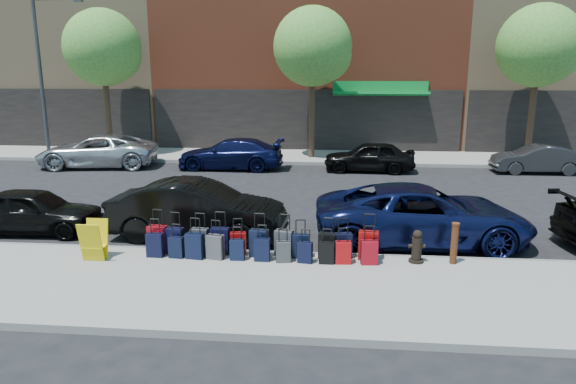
# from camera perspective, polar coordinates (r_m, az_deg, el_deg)

# --- Properties ---
(ground) EXTENTS (120.00, 120.00, 0.00)m
(ground) POSITION_cam_1_polar(r_m,az_deg,el_deg) (16.80, -0.67, -1.85)
(ground) COLOR black
(ground) RESTS_ON ground
(sidewalk_near) EXTENTS (60.00, 4.00, 0.15)m
(sidewalk_near) POSITION_cam_1_polar(r_m,az_deg,el_deg) (10.69, -4.36, -10.60)
(sidewalk_near) COLOR gray
(sidewalk_near) RESTS_ON ground
(sidewalk_far) EXTENTS (60.00, 4.00, 0.15)m
(sidewalk_far) POSITION_cam_1_polar(r_m,az_deg,el_deg) (26.53, 1.57, 3.97)
(sidewalk_far) COLOR gray
(sidewalk_far) RESTS_ON ground
(curb_near) EXTENTS (60.00, 0.08, 0.15)m
(curb_near) POSITION_cam_1_polar(r_m,az_deg,el_deg) (12.54, -2.82, -6.88)
(curb_near) COLOR gray
(curb_near) RESTS_ON ground
(curb_far) EXTENTS (60.00, 0.08, 0.15)m
(curb_far) POSITION_cam_1_polar(r_m,az_deg,el_deg) (24.55, 1.26, 3.20)
(curb_far) COLOR gray
(curb_far) RESTS_ON ground
(building_left) EXTENTS (15.00, 12.12, 16.00)m
(building_left) POSITION_cam_1_polar(r_m,az_deg,el_deg) (38.59, -23.17, 17.67)
(building_left) COLOR #927A5A
(building_left) RESTS_ON ground
(tree_left) EXTENTS (3.80, 3.80, 7.27)m
(tree_left) POSITION_cam_1_polar(r_m,az_deg,el_deg) (28.12, -19.62, 14.67)
(tree_left) COLOR black
(tree_left) RESTS_ON sidewalk_far
(tree_center) EXTENTS (3.80, 3.80, 7.27)m
(tree_center) POSITION_cam_1_polar(r_m,az_deg,el_deg) (25.66, 3.06, 15.59)
(tree_center) COLOR black
(tree_center) RESTS_ON sidewalk_far
(tree_right) EXTENTS (3.80, 3.80, 7.27)m
(tree_right) POSITION_cam_1_polar(r_m,az_deg,el_deg) (27.33, 26.38, 14.14)
(tree_right) COLOR black
(tree_right) RESTS_ON sidewalk_far
(streetlight) EXTENTS (2.59, 0.18, 8.00)m
(streetlight) POSITION_cam_1_polar(r_m,az_deg,el_deg) (28.83, -25.53, 12.61)
(streetlight) COLOR #333338
(streetlight) RESTS_ON sidewalk_far
(suitcase_front_0) EXTENTS (0.47, 0.31, 1.06)m
(suitcase_front_0) POSITION_cam_1_polar(r_m,az_deg,el_deg) (12.67, -14.28, -5.12)
(suitcase_front_0) COLOR maroon
(suitcase_front_0) RESTS_ON sidewalk_near
(suitcase_front_1) EXTENTS (0.44, 0.27, 1.00)m
(suitcase_front_1) POSITION_cam_1_polar(r_m,az_deg,el_deg) (12.55, -12.46, -5.28)
(suitcase_front_1) COLOR black
(suitcase_front_1) RESTS_ON sidewalk_near
(suitcase_front_2) EXTENTS (0.42, 0.26, 0.98)m
(suitcase_front_2) POSITION_cam_1_polar(r_m,az_deg,el_deg) (12.43, -9.76, -5.37)
(suitcase_front_2) COLOR #393A3E
(suitcase_front_2) RESTS_ON sidewalk_near
(suitcase_front_3) EXTENTS (0.43, 0.25, 1.02)m
(suitcase_front_3) POSITION_cam_1_polar(r_m,az_deg,el_deg) (12.32, -7.54, -5.39)
(suitcase_front_3) COLOR black
(suitcase_front_3) RESTS_ON sidewalk_near
(suitcase_front_4) EXTENTS (0.40, 0.27, 0.89)m
(suitcase_front_4) POSITION_cam_1_polar(r_m,az_deg,el_deg) (12.21, -5.55, -5.73)
(suitcase_front_4) COLOR maroon
(suitcase_front_4) RESTS_ON sidewalk_near
(suitcase_front_5) EXTENTS (0.45, 0.29, 1.04)m
(suitcase_front_5) POSITION_cam_1_polar(r_m,az_deg,el_deg) (12.07, -3.23, -5.69)
(suitcase_front_5) COLOR black
(suitcase_front_5) RESTS_ON sidewalk_near
(suitcase_front_6) EXTENTS (0.46, 0.31, 1.01)m
(suitcase_front_6) POSITION_cam_1_polar(r_m,az_deg,el_deg) (12.07, -0.45, -5.71)
(suitcase_front_6) COLOR #3E3E43
(suitcase_front_6) RESTS_ON sidewalk_near
(suitcase_front_7) EXTENTS (0.39, 0.23, 0.91)m
(suitcase_front_7) POSITION_cam_1_polar(r_m,az_deg,el_deg) (11.99, 1.38, -6.00)
(suitcase_front_7) COLOR black
(suitcase_front_7) RESTS_ON sidewalk_near
(suitcase_front_8) EXTENTS (0.43, 0.29, 0.96)m
(suitcase_front_8) POSITION_cam_1_polar(r_m,az_deg,el_deg) (11.99, 4.39, -5.95)
(suitcase_front_8) COLOR black
(suitcase_front_8) RESTS_ON sidewalk_near
(suitcase_front_9) EXTENTS (0.43, 0.29, 0.95)m
(suitcase_front_9) POSITION_cam_1_polar(r_m,az_deg,el_deg) (12.04, 6.14, -5.92)
(suitcase_front_9) COLOR black
(suitcase_front_9) RESTS_ON sidewalk_near
(suitcase_front_10) EXTENTS (0.47, 0.29, 1.08)m
(suitcase_front_10) POSITION_cam_1_polar(r_m,az_deg,el_deg) (12.00, 8.92, -5.88)
(suitcase_front_10) COLOR #8E0909
(suitcase_front_10) RESTS_ON sidewalk_near
(suitcase_back_0) EXTENTS (0.39, 0.23, 0.91)m
(suitcase_back_0) POSITION_cam_1_polar(r_m,az_deg,el_deg) (12.45, -14.55, -5.71)
(suitcase_back_0) COLOR black
(suitcase_back_0) RESTS_ON sidewalk_near
(suitcase_back_1) EXTENTS (0.35, 0.22, 0.80)m
(suitcase_back_1) POSITION_cam_1_polar(r_m,az_deg,el_deg) (12.28, -12.30, -6.01)
(suitcase_back_1) COLOR black
(suitcase_back_1) RESTS_ON sidewalk_near
(suitcase_back_2) EXTENTS (0.43, 0.29, 0.96)m
(suitcase_back_2) POSITION_cam_1_polar(r_m,az_deg,el_deg) (12.13, -10.32, -5.91)
(suitcase_back_2) COLOR black
(suitcase_back_2) RESTS_ON sidewalk_near
(suitcase_back_3) EXTENTS (0.42, 0.29, 0.91)m
(suitcase_back_3) POSITION_cam_1_polar(r_m,az_deg,el_deg) (12.04, -8.09, -6.05)
(suitcase_back_3) COLOR #414147
(suitcase_back_3) RESTS_ON sidewalk_near
(suitcase_back_4) EXTENTS (0.33, 0.20, 0.78)m
(suitcase_back_4) POSITION_cam_1_polar(r_m,az_deg,el_deg) (11.92, -5.67, -6.39)
(suitcase_back_4) COLOR black
(suitcase_back_4) RESTS_ON sidewalk_near
(suitcase_back_5) EXTENTS (0.35, 0.21, 0.84)m
(suitcase_back_5) POSITION_cam_1_polar(r_m,az_deg,el_deg) (11.82, -2.90, -6.41)
(suitcase_back_5) COLOR black
(suitcase_back_5) RESTS_ON sidewalk_near
(suitcase_back_6) EXTENTS (0.35, 0.24, 0.78)m
(suitcase_back_6) POSITION_cam_1_polar(r_m,az_deg,el_deg) (11.74, -0.54, -6.64)
(suitcase_back_6) COLOR #37373C
(suitcase_back_6) RESTS_ON sidewalk_near
(suitcase_back_7) EXTENTS (0.35, 0.24, 0.78)m
(suitcase_back_7) POSITION_cam_1_polar(r_m,az_deg,el_deg) (11.71, 1.91, -6.70)
(suitcase_back_7) COLOR black
(suitcase_back_7) RESTS_ON sidewalk_near
(suitcase_back_8) EXTENTS (0.34, 0.20, 0.80)m
(suitcase_back_8) POSITION_cam_1_polar(r_m,az_deg,el_deg) (11.68, 4.30, -6.74)
(suitcase_back_8) COLOR black
(suitcase_back_8) RESTS_ON sidewalk_near
(suitcase_back_9) EXTENTS (0.36, 0.23, 0.83)m
(suitcase_back_9) POSITION_cam_1_polar(r_m,az_deg,el_deg) (11.71, 6.13, -6.70)
(suitcase_back_9) COLOR #A70A0D
(suitcase_back_9) RESTS_ON sidewalk_near
(suitcase_back_10) EXTENTS (0.38, 0.24, 0.89)m
(suitcase_back_10) POSITION_cam_1_polar(r_m,az_deg,el_deg) (11.74, 9.01, -6.63)
(suitcase_back_10) COLOR maroon
(suitcase_back_10) RESTS_ON sidewalk_near
(fire_hydrant) EXTENTS (0.38, 0.34, 0.76)m
(fire_hydrant) POSITION_cam_1_polar(r_m,az_deg,el_deg) (12.05, 14.11, -5.99)
(fire_hydrant) COLOR black
(fire_hydrant) RESTS_ON sidewalk_near
(bollard) EXTENTS (0.18, 0.18, 0.95)m
(bollard) POSITION_cam_1_polar(r_m,az_deg,el_deg) (12.15, 18.00, -5.38)
(bollard) COLOR #38190C
(bollard) RESTS_ON sidewalk_near
(display_rack) EXTENTS (0.51, 0.57, 0.91)m
(display_rack) POSITION_cam_1_polar(r_m,az_deg,el_deg) (12.61, -20.76, -5.10)
(display_rack) COLOR #D9C00C
(display_rack) RESTS_ON sidewalk_near
(car_near_0) EXTENTS (3.76, 1.63, 1.26)m
(car_near_0) POSITION_cam_1_polar(r_m,az_deg,el_deg) (15.84, -26.51, -1.87)
(car_near_0) COLOR black
(car_near_0) RESTS_ON ground
(car_near_1) EXTENTS (4.77, 1.92, 1.54)m
(car_near_1) POSITION_cam_1_polar(r_m,az_deg,el_deg) (13.90, -9.98, -2.02)
(car_near_1) COLOR black
(car_near_1) RESTS_ON ground
(car_near_2) EXTENTS (5.62, 2.79, 1.53)m
(car_near_2) POSITION_cam_1_polar(r_m,az_deg,el_deg) (13.73, 14.71, -2.47)
(car_near_2) COLOR #0E143D
(car_near_2) RESTS_ON ground
(car_far_0) EXTENTS (5.68, 3.18, 1.50)m
(car_far_0) POSITION_cam_1_polar(r_m,az_deg,el_deg) (25.53, -20.45, 4.29)
(car_far_0) COLOR silver
(car_far_0) RESTS_ON ground
(car_far_1) EXTENTS (4.83, 2.03, 1.39)m
(car_far_1) POSITION_cam_1_polar(r_m,az_deg,el_deg) (23.59, -6.40, 4.24)
(car_far_1) COLOR black
(car_far_1) RESTS_ON ground
(car_far_2) EXTENTS (4.04, 1.76, 1.36)m
(car_far_2) POSITION_cam_1_polar(r_m,az_deg,el_deg) (23.12, 9.02, 3.92)
(car_far_2) COLOR black
(car_far_2) RESTS_ON ground
(car_far_3) EXTENTS (3.79, 1.38, 1.24)m
(car_far_3) POSITION_cam_1_polar(r_m,az_deg,el_deg) (24.98, 25.92, 3.30)
(car_far_3) COLOR #313234
(car_far_3) RESTS_ON ground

